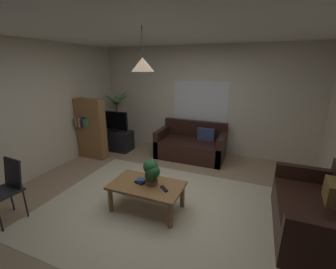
{
  "coord_description": "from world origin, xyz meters",
  "views": [
    {
      "loc": [
        1.26,
        -2.82,
        2.1
      ],
      "look_at": [
        0.0,
        0.3,
        1.05
      ],
      "focal_mm": 23.63,
      "sensor_mm": 36.0,
      "label": 1
    }
  ],
  "objects_px": {
    "coffee_table": "(147,188)",
    "tv": "(113,121)",
    "book_on_table_1": "(141,180)",
    "folding_chair": "(7,186)",
    "pendant_lamp": "(143,64)",
    "couch_under_window": "(191,146)",
    "couch_right_side": "(316,216)",
    "book_on_table_0": "(140,182)",
    "potted_palm_corner": "(118,121)",
    "potted_plant_on_table": "(151,172)",
    "tv_stand": "(115,140)",
    "bookshelf_corner": "(91,129)",
    "remote_on_table_0": "(164,189)"
  },
  "relations": [
    {
      "from": "coffee_table",
      "to": "tv",
      "type": "distance_m",
      "value": 2.76
    },
    {
      "from": "book_on_table_1",
      "to": "tv",
      "type": "xyz_separation_m",
      "value": [
        -1.83,
        1.91,
        0.3
      ]
    },
    {
      "from": "book_on_table_1",
      "to": "folding_chair",
      "type": "relative_size",
      "value": 0.15
    },
    {
      "from": "folding_chair",
      "to": "pendant_lamp",
      "type": "bearing_deg",
      "value": 28.08
    },
    {
      "from": "couch_under_window",
      "to": "couch_right_side",
      "type": "height_order",
      "value": "same"
    },
    {
      "from": "book_on_table_0",
      "to": "folding_chair",
      "type": "xyz_separation_m",
      "value": [
        -1.59,
        -0.91,
        0.07
      ]
    },
    {
      "from": "tv",
      "to": "folding_chair",
      "type": "relative_size",
      "value": 0.95
    },
    {
      "from": "tv",
      "to": "folding_chair",
      "type": "distance_m",
      "value": 2.86
    },
    {
      "from": "book_on_table_1",
      "to": "potted_palm_corner",
      "type": "relative_size",
      "value": 0.09
    },
    {
      "from": "book_on_table_1",
      "to": "potted_plant_on_table",
      "type": "height_order",
      "value": "potted_plant_on_table"
    },
    {
      "from": "tv_stand",
      "to": "potted_plant_on_table",
      "type": "bearing_deg",
      "value": -43.8
    },
    {
      "from": "bookshelf_corner",
      "to": "folding_chair",
      "type": "height_order",
      "value": "bookshelf_corner"
    },
    {
      "from": "couch_right_side",
      "to": "coffee_table",
      "type": "xyz_separation_m",
      "value": [
        -2.24,
        -0.34,
        0.08
      ]
    },
    {
      "from": "potted_plant_on_table",
      "to": "bookshelf_corner",
      "type": "distance_m",
      "value": 2.55
    },
    {
      "from": "tv",
      "to": "remote_on_table_0",
      "type": "bearing_deg",
      "value": -41.31
    },
    {
      "from": "tv",
      "to": "potted_palm_corner",
      "type": "height_order",
      "value": "potted_palm_corner"
    },
    {
      "from": "potted_palm_corner",
      "to": "bookshelf_corner",
      "type": "xyz_separation_m",
      "value": [
        -0.01,
        -1.06,
        0.05
      ]
    },
    {
      "from": "tv_stand",
      "to": "bookshelf_corner",
      "type": "relative_size",
      "value": 0.64
    },
    {
      "from": "tv",
      "to": "book_on_table_1",
      "type": "bearing_deg",
      "value": -46.16
    },
    {
      "from": "couch_under_window",
      "to": "potted_plant_on_table",
      "type": "bearing_deg",
      "value": -89.16
    },
    {
      "from": "tv",
      "to": "folding_chair",
      "type": "xyz_separation_m",
      "value": [
        0.23,
        -2.83,
        -0.26
      ]
    },
    {
      "from": "couch_under_window",
      "to": "pendant_lamp",
      "type": "height_order",
      "value": "pendant_lamp"
    },
    {
      "from": "book_on_table_0",
      "to": "pendant_lamp",
      "type": "relative_size",
      "value": 0.26
    },
    {
      "from": "bookshelf_corner",
      "to": "pendant_lamp",
      "type": "relative_size",
      "value": 2.62
    },
    {
      "from": "couch_right_side",
      "to": "potted_plant_on_table",
      "type": "height_order",
      "value": "couch_right_side"
    },
    {
      "from": "pendant_lamp",
      "to": "couch_under_window",
      "type": "bearing_deg",
      "value": 88.9
    },
    {
      "from": "couch_under_window",
      "to": "tv_stand",
      "type": "height_order",
      "value": "couch_under_window"
    },
    {
      "from": "coffee_table",
      "to": "potted_plant_on_table",
      "type": "relative_size",
      "value": 2.73
    },
    {
      "from": "couch_under_window",
      "to": "book_on_table_0",
      "type": "height_order",
      "value": "couch_under_window"
    },
    {
      "from": "book_on_table_1",
      "to": "bookshelf_corner",
      "type": "distance_m",
      "value": 2.41
    },
    {
      "from": "tv",
      "to": "couch_under_window",
      "type": "bearing_deg",
      "value": 8.17
    },
    {
      "from": "remote_on_table_0",
      "to": "tv_stand",
      "type": "distance_m",
      "value": 2.99
    },
    {
      "from": "book_on_table_0",
      "to": "pendant_lamp",
      "type": "height_order",
      "value": "pendant_lamp"
    },
    {
      "from": "remote_on_table_0",
      "to": "pendant_lamp",
      "type": "bearing_deg",
      "value": 125.04
    },
    {
      "from": "couch_under_window",
      "to": "potted_plant_on_table",
      "type": "relative_size",
      "value": 3.96
    },
    {
      "from": "potted_palm_corner",
      "to": "couch_right_side",
      "type": "bearing_deg",
      "value": -25.03
    },
    {
      "from": "remote_on_table_0",
      "to": "tv_stand",
      "type": "height_order",
      "value": "tv_stand"
    },
    {
      "from": "potted_plant_on_table",
      "to": "tv_stand",
      "type": "height_order",
      "value": "potted_plant_on_table"
    },
    {
      "from": "coffee_table",
      "to": "tv_stand",
      "type": "bearing_deg",
      "value": 134.79
    },
    {
      "from": "couch_under_window",
      "to": "book_on_table_0",
      "type": "distance_m",
      "value": 2.22
    },
    {
      "from": "tv",
      "to": "potted_palm_corner",
      "type": "relative_size",
      "value": 0.55
    },
    {
      "from": "bookshelf_corner",
      "to": "pendant_lamp",
      "type": "bearing_deg",
      "value": -31.83
    },
    {
      "from": "book_on_table_0",
      "to": "potted_plant_on_table",
      "type": "distance_m",
      "value": 0.27
    },
    {
      "from": "potted_plant_on_table",
      "to": "book_on_table_1",
      "type": "bearing_deg",
      "value": -179.37
    },
    {
      "from": "bookshelf_corner",
      "to": "potted_plant_on_table",
      "type": "bearing_deg",
      "value": -30.53
    },
    {
      "from": "tv",
      "to": "bookshelf_corner",
      "type": "height_order",
      "value": "bookshelf_corner"
    },
    {
      "from": "couch_under_window",
      "to": "coffee_table",
      "type": "distance_m",
      "value": 2.21
    },
    {
      "from": "couch_right_side",
      "to": "tv",
      "type": "height_order",
      "value": "tv"
    },
    {
      "from": "remote_on_table_0",
      "to": "bookshelf_corner",
      "type": "relative_size",
      "value": 0.11
    },
    {
      "from": "potted_palm_corner",
      "to": "folding_chair",
      "type": "height_order",
      "value": "potted_palm_corner"
    }
  ]
}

